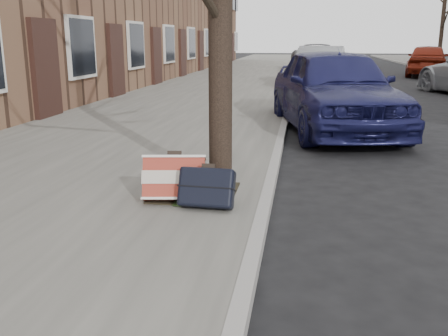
% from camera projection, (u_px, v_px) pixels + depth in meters
% --- Properties ---
extents(ground, '(120.00, 120.00, 0.00)m').
position_uv_depth(ground, '(417.00, 266.00, 3.83)').
color(ground, black).
rests_on(ground, ground).
extents(near_sidewalk, '(5.00, 70.00, 0.12)m').
position_uv_depth(near_sidewalk, '(228.00, 84.00, 18.72)').
color(near_sidewalk, slate).
rests_on(near_sidewalk, ground).
extents(dirt_patch, '(0.85, 0.85, 0.02)m').
position_uv_depth(dirt_patch, '(195.00, 193.00, 5.25)').
color(dirt_patch, black).
rests_on(dirt_patch, near_sidewalk).
extents(suitcase_red, '(0.65, 0.42, 0.47)m').
position_uv_depth(suitcase_red, '(174.00, 179.00, 4.93)').
color(suitcase_red, maroon).
rests_on(suitcase_red, near_sidewalk).
extents(suitcase_navy, '(0.55, 0.34, 0.42)m').
position_uv_depth(suitcase_navy, '(207.00, 187.00, 4.74)').
color(suitcase_navy, black).
rests_on(suitcase_navy, near_sidewalk).
extents(car_near_front, '(2.74, 4.90, 1.57)m').
position_uv_depth(car_near_front, '(334.00, 89.00, 9.31)').
color(car_near_front, '#171848').
rests_on(car_near_front, ground).
extents(car_near_mid, '(2.08, 4.57, 1.45)m').
position_uv_depth(car_near_mid, '(320.00, 67.00, 17.68)').
color(car_near_mid, '#95999D').
rests_on(car_near_mid, ground).
extents(car_near_back, '(2.86, 5.41, 1.45)m').
position_uv_depth(car_near_back, '(317.00, 58.00, 25.59)').
color(car_near_back, '#353539').
rests_on(car_near_back, ground).
extents(car_far_back, '(2.71, 4.65, 1.49)m').
position_uv_depth(car_far_back, '(427.00, 60.00, 23.09)').
color(car_far_back, maroon).
rests_on(car_far_back, ground).
extents(tree_far_c, '(0.24, 0.24, 5.56)m').
position_uv_depth(tree_far_c, '(443.00, 18.00, 29.71)').
color(tree_far_c, black).
rests_on(tree_far_c, far_sidewalk).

